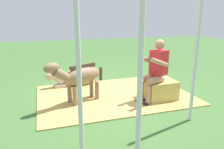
% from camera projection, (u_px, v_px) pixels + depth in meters
% --- Properties ---
extents(ground_plane, '(24.00, 24.00, 0.00)m').
position_uv_depth(ground_plane, '(114.00, 93.00, 5.17)').
color(ground_plane, '#426B33').
extents(hay_patch, '(3.38, 2.33, 0.02)m').
position_uv_depth(hay_patch, '(114.00, 95.00, 5.03)').
color(hay_patch, tan).
rests_on(hay_patch, ground).
extents(hay_bale, '(0.66, 0.56, 0.42)m').
position_uv_depth(hay_bale, '(159.00, 90.00, 4.78)').
color(hay_bale, tan).
rests_on(hay_bale, ground).
extents(person_seated, '(0.72, 0.56, 1.30)m').
position_uv_depth(person_seated, '(155.00, 68.00, 4.57)').
color(person_seated, tan).
rests_on(person_seated, ground).
extents(pony_standing, '(1.27, 0.72, 0.94)m').
position_uv_depth(pony_standing, '(79.00, 76.00, 4.48)').
color(pony_standing, '#8C6B4C').
rests_on(pony_standing, ground).
extents(pony_lying, '(1.35, 0.50, 0.42)m').
position_uv_depth(pony_lying, '(77.00, 78.00, 5.70)').
color(pony_lying, tan).
rests_on(pony_lying, ground).
extents(soda_bottle, '(0.07, 0.07, 0.28)m').
position_uv_depth(soda_bottle, '(176.00, 88.00, 5.16)').
color(soda_bottle, '#197233').
rests_on(soda_bottle, ground).
extents(tent_pole_left, '(0.06, 0.06, 2.38)m').
position_uv_depth(tent_pole_left, '(196.00, 53.00, 3.55)').
color(tent_pole_left, silver).
rests_on(tent_pole_left, ground).
extents(tent_pole_right, '(0.06, 0.06, 2.38)m').
position_uv_depth(tent_pole_right, '(79.00, 69.00, 2.47)').
color(tent_pole_right, silver).
rests_on(tent_pole_right, ground).
extents(tent_pole_mid, '(0.06, 0.06, 2.38)m').
position_uv_depth(tent_pole_mid, '(140.00, 75.00, 2.22)').
color(tent_pole_mid, silver).
rests_on(tent_pole_mid, ground).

